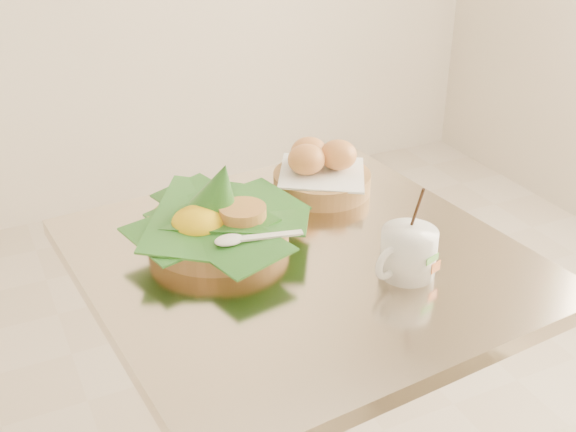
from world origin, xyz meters
name	(u,v)px	position (x,y,z in m)	size (l,w,h in m)	color
cafe_table	(301,358)	(0.09, 0.01, 0.53)	(0.75, 0.75, 0.75)	gray
rice_basket	(218,219)	(-0.02, 0.12, 0.79)	(0.31, 0.31, 0.16)	#AB7D49
bread_basket	(320,172)	(0.24, 0.22, 0.79)	(0.22, 0.22, 0.10)	#AB7D49
coffee_mug	(407,252)	(0.22, -0.12, 0.79)	(0.12, 0.09, 0.16)	white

